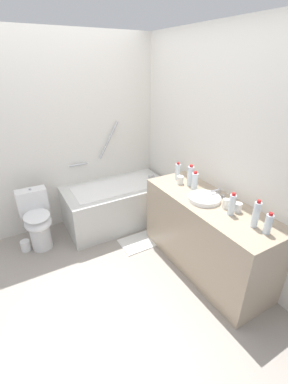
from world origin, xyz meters
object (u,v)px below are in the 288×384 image
object	(u,v)px
drinking_glass_1	(180,180)
drinking_glass_2	(238,208)
water_bottle_4	(195,181)
drinking_glass_0	(226,204)
water_bottle_5	(190,176)
toilet	(37,220)
water_bottle_2	(256,214)
sink_faucet	(218,193)
water_bottle_1	(232,205)
bathtub	(117,203)
water_bottle_3	(268,224)
water_bottle_0	(178,171)
sink_basin	(204,198)
toilet_paper_roll	(26,246)
bath_mat	(142,241)

from	to	relation	value
drinking_glass_1	drinking_glass_2	xyz separation A→B (m)	(0.09, -0.76, -0.00)
water_bottle_4	drinking_glass_0	distance (m)	0.48
water_bottle_5	drinking_glass_0	xyz separation A→B (m)	(-0.02, -0.57, -0.07)
toilet	water_bottle_2	size ratio (longest dim) A/B	2.91
sink_faucet	drinking_glass_0	bearing A→B (deg)	-117.89
water_bottle_2	water_bottle_1	bearing A→B (deg)	95.70
water_bottle_4	water_bottle_2	bearing A→B (deg)	-91.76
bathtub	drinking_glass_2	world-z (taller)	bathtub
water_bottle_2	drinking_glass_0	xyz separation A→B (m)	(0.02, 0.35, -0.07)
water_bottle_3	drinking_glass_1	distance (m)	1.12
water_bottle_5	water_bottle_0	bearing A→B (deg)	94.43
toilet	drinking_glass_1	xyz separation A→B (m)	(1.52, -0.78, 0.50)
water_bottle_0	water_bottle_1	xyz separation A→B (m)	(-0.05, -0.89, 0.00)
drinking_glass_1	sink_basin	bearing A→B (deg)	-93.51
sink_faucet	drinking_glass_2	bearing A→B (deg)	-101.99
water_bottle_0	water_bottle_1	size ratio (longest dim) A/B	0.96
water_bottle_1	toilet_paper_roll	distance (m)	2.46
toilet	sink_basin	bearing A→B (deg)	51.86
water_bottle_4	bath_mat	bearing A→B (deg)	138.00
toilet	bath_mat	world-z (taller)	toilet
toilet	toilet_paper_roll	bearing A→B (deg)	-87.61
water_bottle_0	drinking_glass_0	bearing A→B (deg)	-90.40
bathtub	water_bottle_0	xyz separation A→B (m)	(0.51, -0.68, 0.62)
drinking_glass_2	bath_mat	xyz separation A→B (m)	(-0.48, 0.98, -0.87)
toilet	drinking_glass_0	world-z (taller)	drinking_glass_0
water_bottle_1	drinking_glass_2	size ratio (longest dim) A/B	2.43
water_bottle_0	water_bottle_5	size ratio (longest dim) A/B	0.85
water_bottle_4	drinking_glass_0	size ratio (longest dim) A/B	2.17
water_bottle_2	water_bottle_5	world-z (taller)	water_bottle_2
water_bottle_2	bath_mat	world-z (taller)	water_bottle_2
water_bottle_1	bath_mat	size ratio (longest dim) A/B	0.40
bathtub	water_bottle_5	distance (m)	1.22
toilet_paper_roll	bathtub	bearing A→B (deg)	1.43
water_bottle_4	sink_faucet	bearing A→B (deg)	-67.51
toilet	water_bottle_3	world-z (taller)	water_bottle_3
water_bottle_0	drinking_glass_0	xyz separation A→B (m)	(-0.01, -0.78, -0.05)
water_bottle_1	drinking_glass_1	world-z (taller)	water_bottle_1
water_bottle_2	drinking_glass_2	world-z (taller)	water_bottle_2
water_bottle_2	water_bottle_3	xyz separation A→B (m)	(0.01, -0.12, -0.03)
sink_faucet	bath_mat	bearing A→B (deg)	129.92
water_bottle_4	water_bottle_5	size ratio (longest dim) A/B	0.83
water_bottle_0	toilet_paper_roll	xyz separation A→B (m)	(-1.76, 0.65, -0.86)
drinking_glass_1	drinking_glass_2	bearing A→B (deg)	-83.10
water_bottle_0	sink_faucet	bearing A→B (deg)	-79.17
toilet	water_bottle_5	bearing A→B (deg)	62.52
drinking_glass_0	toilet_paper_roll	bearing A→B (deg)	140.87
sink_faucet	water_bottle_1	distance (m)	0.36
water_bottle_1	water_bottle_4	size ratio (longest dim) A/B	1.07
water_bottle_4	sink_basin	bearing A→B (deg)	-107.22
water_bottle_0	drinking_glass_1	bearing A→B (deg)	-112.78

